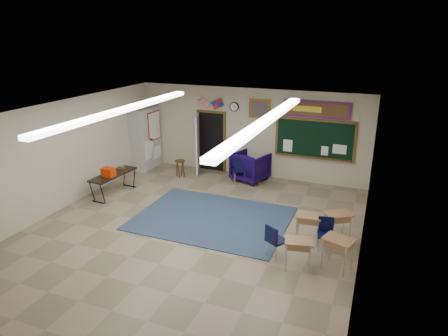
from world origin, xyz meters
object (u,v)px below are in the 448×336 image
at_px(student_desk_front_right, 337,225).
at_px(folding_table, 114,183).
at_px(wingback_armchair, 250,167).
at_px(student_desk_front_left, 308,227).
at_px(wooden_stool, 180,168).

height_order(student_desk_front_right, folding_table, folding_table).
height_order(wingback_armchair, student_desk_front_right, wingback_armchair).
relative_size(wingback_armchair, student_desk_front_right, 1.42).
distance_m(student_desk_front_left, wooden_stool, 5.68).
xyz_separation_m(student_desk_front_left, student_desk_front_right, (0.64, 0.32, 0.01)).
height_order(wingback_armchair, student_desk_front_left, wingback_armchair).
relative_size(student_desk_front_right, wooden_stool, 1.26).
xyz_separation_m(student_desk_front_right, wooden_stool, (-5.54, 2.56, -0.09)).
bearing_deg(folding_table, student_desk_front_right, 0.85).
height_order(student_desk_front_left, folding_table, folding_table).
bearing_deg(wingback_armchair, wooden_stool, 31.45).
distance_m(student_desk_front_right, wooden_stool, 6.10).
distance_m(wingback_armchair, folding_table, 4.43).
height_order(wingback_armchair, folding_table, wingback_armchair).
bearing_deg(wooden_stool, folding_table, -118.17).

